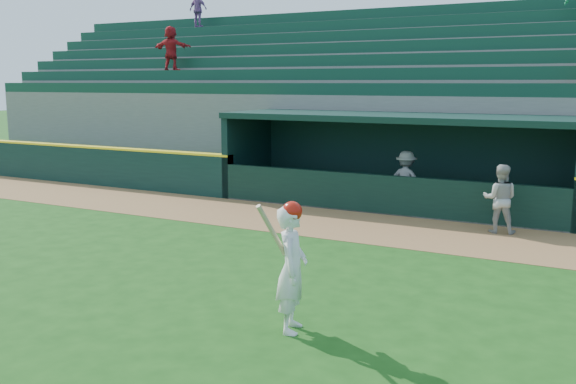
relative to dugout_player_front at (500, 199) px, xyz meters
The scene contains 9 objects.
ground 6.58m from the dugout_player_front, 118.05° to the right, with size 120.00×120.00×0.00m, color #174611.
warning_track 3.28m from the dugout_player_front, 164.24° to the right, with size 40.00×3.00×0.01m, color brown.
field_wall_left 15.34m from the dugout_player_front, behind, with size 15.50×0.30×1.20m, color black.
wall_stripe_left 15.35m from the dugout_player_front, behind, with size 15.50×0.32×0.06m, color yellow.
dugout_player_front is the anchor object (origin of this frame).
dugout_player_inside 3.14m from the dugout_player_front, 148.39° to the left, with size 0.99×0.57×1.53m, color #9D9C98.
dugout 3.85m from the dugout_player_front, 143.95° to the left, with size 9.40×2.80×2.46m.
stands 7.63m from the dugout_player_front, 114.26° to the left, with size 34.50×6.26×7.58m.
batter_at_plate 7.32m from the dugout_player_front, 101.06° to the right, with size 0.59×0.83×1.79m.
Camera 1 is at (5.49, -8.68, 3.30)m, focal length 40.00 mm.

